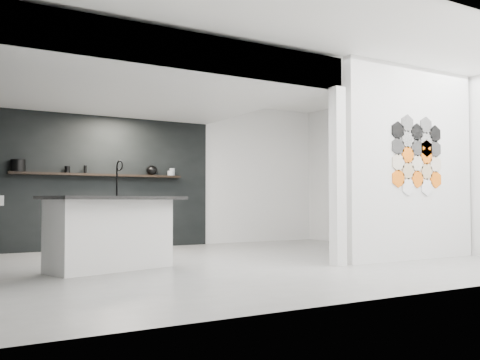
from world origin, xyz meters
name	(u,v)px	position (x,y,z in m)	size (l,w,h in m)	color
floor	(245,262)	(0.00, 0.00, -0.01)	(7.00, 6.00, 0.01)	slate
partition_panel	(411,163)	(2.23, -1.00, 1.40)	(2.45, 0.15, 2.80)	silver
bay_clad_back	(93,182)	(-1.30, 2.97, 1.18)	(4.40, 0.04, 2.35)	black
bulkhead	(132,83)	(-1.30, 1.00, 2.55)	(4.40, 4.00, 0.40)	silver
corner_column	(338,176)	(0.82, -1.00, 1.18)	(0.16, 0.16, 2.35)	silver
fascia_beam	(189,51)	(-1.30, -0.92, 2.55)	(4.40, 0.16, 0.40)	silver
display_shelf	(101,175)	(-1.20, 2.87, 1.30)	(3.00, 0.15, 0.04)	black
kitchen_island	(111,232)	(-1.87, 0.09, 0.46)	(1.85, 1.18, 1.37)	silver
stockpot	(18,166)	(-2.55, 2.87, 1.42)	(0.23, 0.23, 0.19)	black
kettle	(152,170)	(-0.25, 2.87, 1.41)	(0.21, 0.21, 0.18)	black
glass_bowl	(171,173)	(0.12, 2.87, 1.36)	(0.12, 0.12, 0.09)	gray
glass_vase	(172,172)	(0.15, 2.87, 1.39)	(0.10, 0.10, 0.14)	gray
bottle_dark	(85,169)	(-1.47, 2.87, 1.39)	(0.05, 0.05, 0.14)	black
utensil_cup	(67,170)	(-1.77, 2.87, 1.38)	(0.09, 0.09, 0.11)	black
hex_tile_cluster	(418,155)	(2.26, -1.09, 1.50)	(1.04, 0.02, 1.16)	orange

